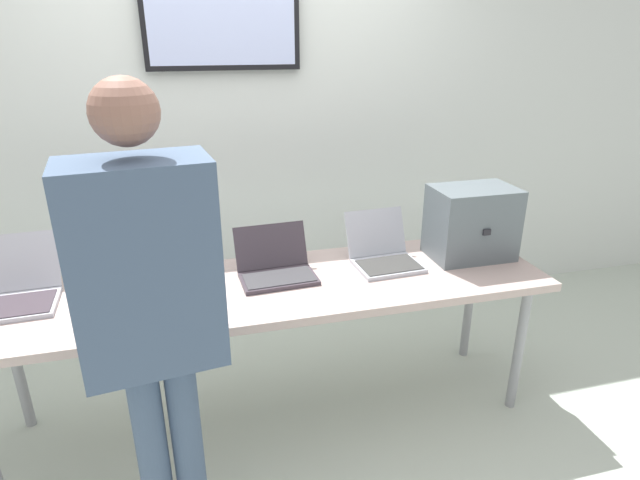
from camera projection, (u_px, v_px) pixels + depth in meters
The scene contains 10 objects.
ground at pixel (277, 417), 2.74m from camera, with size 8.00×8.00×0.04m, color #B5C1B3.
back_wall at pixel (238, 141), 3.29m from camera, with size 8.00×0.11×2.44m.
workbench at pixel (272, 294), 2.47m from camera, with size 2.67×0.70×0.77m.
equipment_box at pixel (472, 223), 2.70m from camera, with size 0.42×0.29×0.38m.
laptop_station_0 at pixel (18, 289), 2.28m from camera, with size 0.34×0.40×0.26m.
laptop_station_1 at pixel (156, 273), 2.42m from camera, with size 0.36×0.34×0.27m.
laptop_station_2 at pixel (276, 266), 2.52m from camera, with size 0.37×0.33×0.22m.
laptop_station_3 at pixel (383, 253), 2.66m from camera, with size 0.34×0.36×0.25m.
person at pixel (150, 300), 1.66m from camera, with size 0.49×0.63×1.77m.
coffee_mug at pixel (109, 321), 2.05m from camera, with size 0.08×0.08×0.10m.
Camera 1 is at (-0.34, -2.19, 1.87)m, focal length 29.09 mm.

